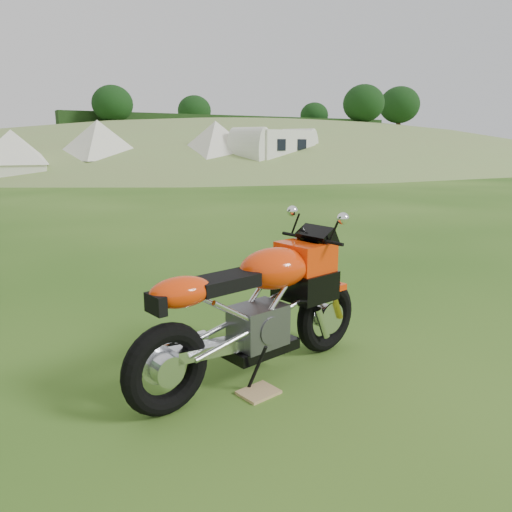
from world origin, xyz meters
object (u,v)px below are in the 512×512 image
sport_motorcycle (256,299)px  plywood_board (259,392)px  tent_left (13,155)px  caravan (275,154)px  tent_right (216,151)px  tent_mid (99,151)px

sport_motorcycle → plywood_board: size_ratio=7.80×
plywood_board → tent_left: 22.45m
caravan → sport_motorcycle: bearing=-143.8°
tent_right → plywood_board: bearing=-123.0°
plywood_board → tent_mid: size_ratio=0.09×
tent_left → tent_mid: size_ratio=0.89×
tent_right → tent_left: bearing=159.8°
sport_motorcycle → tent_left: size_ratio=0.77×
tent_right → caravan: tent_right is taller
plywood_board → caravan: caravan is taller
tent_right → tent_mid: bearing=147.2°
tent_left → tent_right: (9.14, -2.28, 0.15)m
plywood_board → tent_mid: bearing=77.7°
tent_mid → caravan: size_ratio=0.61×
plywood_board → tent_mid: tent_mid is taller
sport_motorcycle → tent_right: 22.27m
tent_left → tent_right: bearing=-1.6°
tent_mid → tent_right: 5.81m
plywood_board → tent_left: tent_left is taller
plywood_board → caravan: 23.05m
sport_motorcycle → tent_left: (0.90, 22.15, 0.58)m
tent_left → tent_right: tent_right is taller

